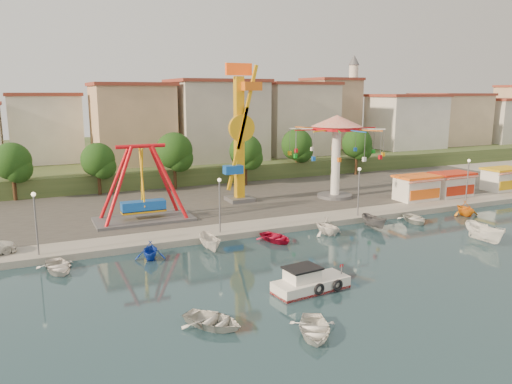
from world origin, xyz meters
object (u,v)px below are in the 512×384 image
skiff (485,233)px  rowboat_a (213,321)px  pirate_ship_ride (142,185)px  cabin_motorboat (309,284)px  kamikaze_tower (241,136)px  wave_swinger (336,138)px

skiff → rowboat_a: bearing=-162.1°
pirate_ship_ride → skiff: size_ratio=2.14×
pirate_ship_ride → cabin_motorboat: pirate_ship_ride is taller
pirate_ship_ride → rowboat_a: pirate_ship_ride is taller
rowboat_a → skiff: skiff is taller
pirate_ship_ride → kamikaze_tower: 14.21m
cabin_motorboat → kamikaze_tower: bearing=71.0°
cabin_motorboat → skiff: bearing=2.5°
pirate_ship_ride → skiff: (27.67, -18.99, -3.49)m
kamikaze_tower → rowboat_a: 33.12m
wave_swinger → skiff: size_ratio=2.49×
kamikaze_tower → rowboat_a: (-14.10, -28.83, -8.19)m
wave_swinger → skiff: wave_swinger is taller
wave_swinger → skiff: 21.97m
cabin_motorboat → wave_swinger: bearing=46.9°
pirate_ship_ride → wave_swinger: size_ratio=0.86×
pirate_ship_ride → rowboat_a: size_ratio=2.55×
pirate_ship_ride → wave_swinger: (24.64, 1.52, 3.80)m
wave_swinger → cabin_motorboat: wave_swinger is taller
wave_swinger → skiff: bearing=-81.6°
rowboat_a → skiff: size_ratio=0.84×
kamikaze_tower → wave_swinger: size_ratio=1.42×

